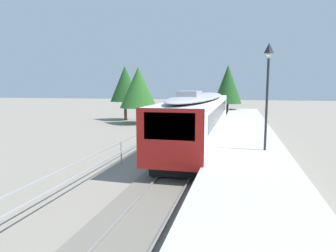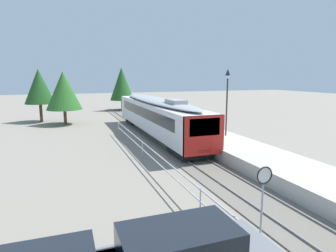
% 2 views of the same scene
% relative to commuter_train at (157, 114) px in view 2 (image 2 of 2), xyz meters
% --- Properties ---
extents(ground_plane, '(160.00, 160.00, 0.00)m').
position_rel_commuter_train_xyz_m(ground_plane, '(-3.00, -5.87, -2.15)').
color(ground_plane, gray).
extents(track_rails, '(3.20, 60.00, 0.14)m').
position_rel_commuter_train_xyz_m(track_rails, '(0.00, -5.87, -2.11)').
color(track_rails, '#6B665B').
rests_on(track_rails, ground).
extents(commuter_train, '(2.82, 19.82, 3.74)m').
position_rel_commuter_train_xyz_m(commuter_train, '(0.00, 0.00, 0.00)').
color(commuter_train, silver).
rests_on(commuter_train, track_rails).
extents(station_platform, '(3.90, 60.00, 0.90)m').
position_rel_commuter_train_xyz_m(station_platform, '(3.25, -5.87, -1.70)').
color(station_platform, '#B7B5AD').
rests_on(station_platform, ground).
extents(platform_lamp_mid_platform, '(0.34, 0.34, 5.35)m').
position_rel_commuter_train_xyz_m(platform_lamp_mid_platform, '(4.07, -5.70, 2.48)').
color(platform_lamp_mid_platform, '#232328').
rests_on(platform_lamp_mid_platform, station_platform).
extents(speed_limit_sign, '(0.61, 0.10, 2.81)m').
position_rel_commuter_train_xyz_m(speed_limit_sign, '(-2.26, -18.34, -0.02)').
color(speed_limit_sign, '#9EA0A5').
rests_on(speed_limit_sign, ground).
extents(carpark_fence, '(0.06, 36.06, 1.25)m').
position_rel_commuter_train_xyz_m(carpark_fence, '(-3.30, -15.87, -1.24)').
color(carpark_fence, '#9EA0A5').
rests_on(carpark_fence, ground).
extents(tree_behind_carpark, '(3.94, 3.94, 7.16)m').
position_rel_commuter_train_xyz_m(tree_behind_carpark, '(1.02, 22.11, 2.29)').
color(tree_behind_carpark, brown).
rests_on(tree_behind_carpark, ground).
extents(tree_behind_station_far, '(3.61, 3.61, 6.60)m').
position_rel_commuter_train_xyz_m(tree_behind_station_far, '(-10.99, 13.45, 2.29)').
color(tree_behind_station_far, brown).
rests_on(tree_behind_station_far, ground).
extents(tree_distant_left, '(4.11, 4.11, 6.26)m').
position_rel_commuter_train_xyz_m(tree_distant_left, '(-8.17, 10.22, 1.87)').
color(tree_distant_left, brown).
rests_on(tree_distant_left, ground).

